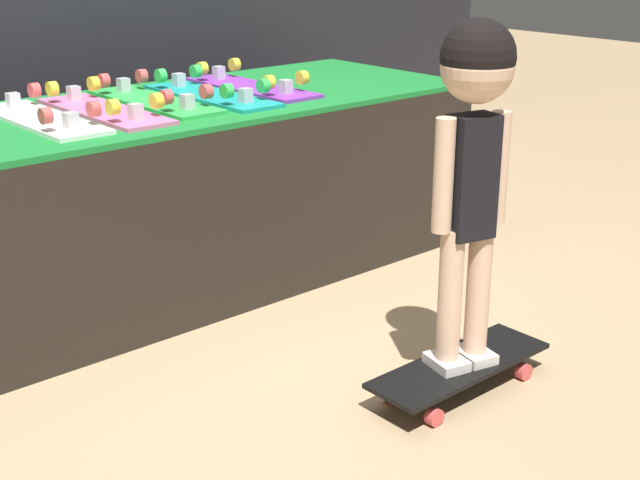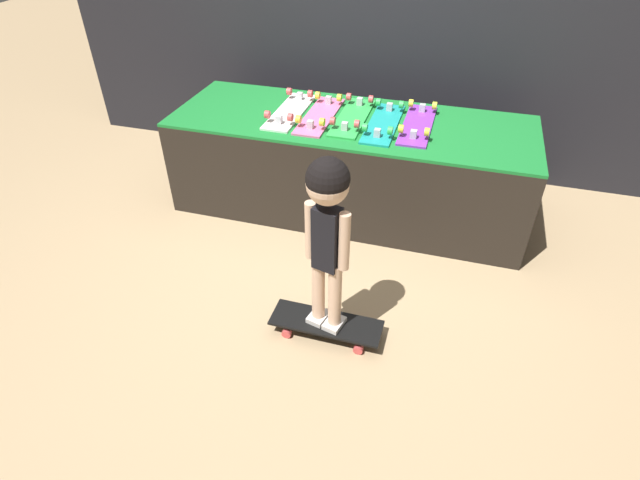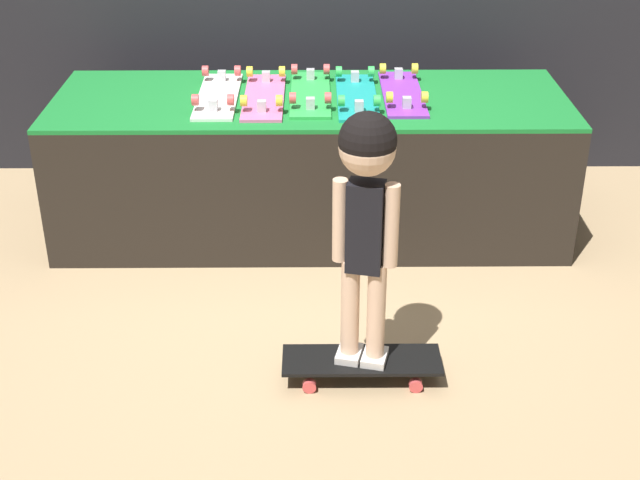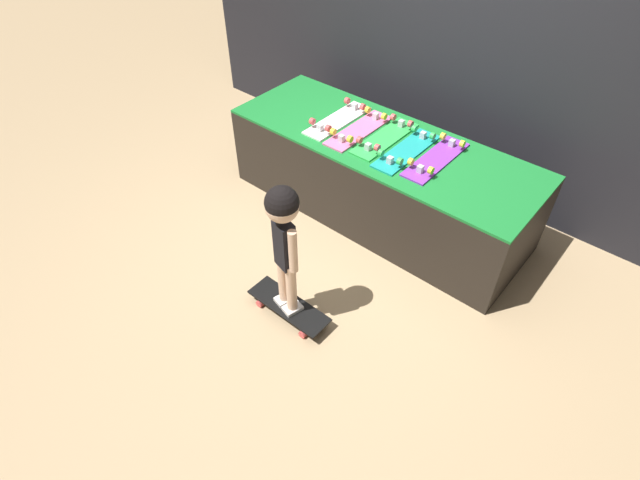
{
  "view_description": "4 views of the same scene",
  "coord_description": "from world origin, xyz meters",
  "px_view_note": "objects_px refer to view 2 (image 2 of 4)",
  "views": [
    {
      "loc": [
        -1.66,
        -2.25,
        1.32
      ],
      "look_at": [
        0.06,
        -0.27,
        0.38
      ],
      "focal_mm": 50.0,
      "sensor_mm": 36.0,
      "label": 1
    },
    {
      "loc": [
        0.7,
        -2.58,
        2.09
      ],
      "look_at": [
        0.04,
        -0.34,
        0.33
      ],
      "focal_mm": 28.0,
      "sensor_mm": 36.0,
      "label": 2
    },
    {
      "loc": [
        0.01,
        -3.55,
        2.1
      ],
      "look_at": [
        0.04,
        -0.36,
        0.4
      ],
      "focal_mm": 50.0,
      "sensor_mm": 36.0,
      "label": 3
    },
    {
      "loc": [
        1.77,
        -2.27,
        2.75
      ],
      "look_at": [
        0.12,
        -0.32,
        0.35
      ],
      "focal_mm": 28.0,
      "sensor_mm": 36.0,
      "label": 4
    }
  ],
  "objects_px": {
    "child": "(327,216)",
    "skateboard_teal_on_rack": "(383,122)",
    "skateboard_pink_on_rack": "(320,115)",
    "skateboard_green_on_rack": "(352,116)",
    "skateboard_white_on_rack": "(290,110)",
    "skateboard_on_floor": "(326,324)",
    "skateboard_purple_on_rack": "(418,123)"
  },
  "relations": [
    {
      "from": "skateboard_pink_on_rack",
      "to": "skateboard_on_floor",
      "type": "distance_m",
      "value": 1.5
    },
    {
      "from": "skateboard_purple_on_rack",
      "to": "skateboard_on_floor",
      "type": "bearing_deg",
      "value": -100.56
    },
    {
      "from": "skateboard_green_on_rack",
      "to": "child",
      "type": "xyz_separation_m",
      "value": [
        0.2,
        -1.33,
        0.08
      ]
    },
    {
      "from": "skateboard_green_on_rack",
      "to": "skateboard_on_floor",
      "type": "height_order",
      "value": "skateboard_green_on_rack"
    },
    {
      "from": "skateboard_pink_on_rack",
      "to": "skateboard_purple_on_rack",
      "type": "bearing_deg",
      "value": 3.67
    },
    {
      "from": "skateboard_pink_on_rack",
      "to": "skateboard_purple_on_rack",
      "type": "distance_m",
      "value": 0.67
    },
    {
      "from": "skateboard_green_on_rack",
      "to": "child",
      "type": "bearing_deg",
      "value": -81.61
    },
    {
      "from": "skateboard_pink_on_rack",
      "to": "skateboard_on_floor",
      "type": "xyz_separation_m",
      "value": [
        0.42,
        -1.29,
        -0.64
      ]
    },
    {
      "from": "skateboard_pink_on_rack",
      "to": "skateboard_on_floor",
      "type": "bearing_deg",
      "value": -72.07
    },
    {
      "from": "skateboard_pink_on_rack",
      "to": "skateboard_on_floor",
      "type": "height_order",
      "value": "skateboard_pink_on_rack"
    },
    {
      "from": "skateboard_purple_on_rack",
      "to": "child",
      "type": "distance_m",
      "value": 1.36
    },
    {
      "from": "skateboard_green_on_rack",
      "to": "skateboard_pink_on_rack",
      "type": "bearing_deg",
      "value": -170.8
    },
    {
      "from": "skateboard_green_on_rack",
      "to": "skateboard_on_floor",
      "type": "relative_size",
      "value": 1.09
    },
    {
      "from": "skateboard_teal_on_rack",
      "to": "child",
      "type": "xyz_separation_m",
      "value": [
        -0.03,
        -1.29,
        0.08
      ]
    },
    {
      "from": "skateboard_pink_on_rack",
      "to": "skateboard_teal_on_rack",
      "type": "bearing_deg",
      "value": -0.41
    },
    {
      "from": "skateboard_white_on_rack",
      "to": "skateboard_green_on_rack",
      "type": "xyz_separation_m",
      "value": [
        0.45,
        0.02,
        0.0
      ]
    },
    {
      "from": "skateboard_pink_on_rack",
      "to": "skateboard_green_on_rack",
      "type": "relative_size",
      "value": 1.0
    },
    {
      "from": "skateboard_teal_on_rack",
      "to": "skateboard_purple_on_rack",
      "type": "xyz_separation_m",
      "value": [
        0.22,
        0.05,
        0.0
      ]
    },
    {
      "from": "skateboard_white_on_rack",
      "to": "skateboard_teal_on_rack",
      "type": "relative_size",
      "value": 1.0
    },
    {
      "from": "skateboard_pink_on_rack",
      "to": "child",
      "type": "bearing_deg",
      "value": -72.07
    },
    {
      "from": "child",
      "to": "skateboard_teal_on_rack",
      "type": "bearing_deg",
      "value": 102.44
    },
    {
      "from": "skateboard_white_on_rack",
      "to": "skateboard_pink_on_rack",
      "type": "relative_size",
      "value": 1.0
    },
    {
      "from": "skateboard_white_on_rack",
      "to": "child",
      "type": "bearing_deg",
      "value": -63.87
    },
    {
      "from": "skateboard_white_on_rack",
      "to": "skateboard_on_floor",
      "type": "height_order",
      "value": "skateboard_white_on_rack"
    },
    {
      "from": "skateboard_teal_on_rack",
      "to": "skateboard_on_floor",
      "type": "xyz_separation_m",
      "value": [
        -0.03,
        -1.29,
        -0.64
      ]
    },
    {
      "from": "skateboard_pink_on_rack",
      "to": "skateboard_green_on_rack",
      "type": "bearing_deg",
      "value": 9.2
    },
    {
      "from": "skateboard_green_on_rack",
      "to": "skateboard_white_on_rack",
      "type": "bearing_deg",
      "value": -177.12
    },
    {
      "from": "skateboard_purple_on_rack",
      "to": "skateboard_teal_on_rack",
      "type": "bearing_deg",
      "value": -168.32
    },
    {
      "from": "skateboard_green_on_rack",
      "to": "skateboard_on_floor",
      "type": "bearing_deg",
      "value": -81.61
    },
    {
      "from": "skateboard_on_floor",
      "to": "child",
      "type": "bearing_deg",
      "value": -90.0
    },
    {
      "from": "skateboard_green_on_rack",
      "to": "child",
      "type": "relative_size",
      "value": 0.67
    },
    {
      "from": "skateboard_green_on_rack",
      "to": "child",
      "type": "distance_m",
      "value": 1.35
    }
  ]
}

